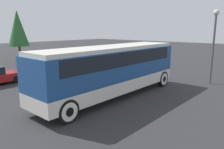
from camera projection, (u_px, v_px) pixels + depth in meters
ground_plane at (112, 97)px, 14.24m from camera, size 120.00×120.00×0.00m
tour_bus at (113, 66)px, 13.90m from camera, size 11.05×2.62×3.28m
parked_car_mid at (88, 65)px, 22.40m from camera, size 4.50×1.95×1.35m
lamp_post at (214, 36)px, 16.83m from camera, size 0.44×0.44×5.78m
tree_right at (18, 28)px, 27.84m from camera, size 2.57×2.57×6.66m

